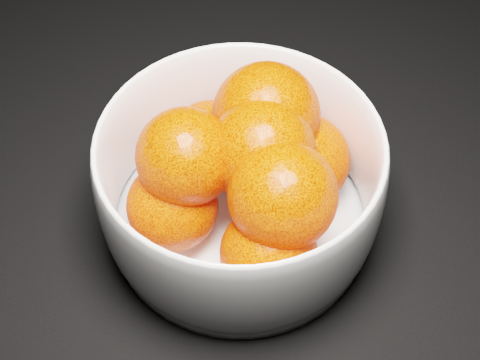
{
  "coord_description": "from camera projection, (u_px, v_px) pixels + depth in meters",
  "views": [
    {
      "loc": [
        0.04,
        -0.56,
        0.45
      ],
      "look_at": [
        0.02,
        -0.25,
        0.06
      ],
      "focal_mm": 50.0,
      "sensor_mm": 36.0,
      "label": 1
    }
  ],
  "objects": [
    {
      "name": "ground",
      "position": [
        231.0,
        27.0,
        0.7
      ],
      "size": [
        3.0,
        3.0,
        0.0
      ],
      "primitive_type": "cube",
      "color": "black",
      "rests_on": "ground"
    },
    {
      "name": "bowl",
      "position": [
        240.0,
        184.0,
        0.5
      ],
      "size": [
        0.21,
        0.21,
        0.1
      ],
      "rotation": [
        0.0,
        0.0,
        0.24
      ],
      "color": "white",
      "rests_on": "ground"
    },
    {
      "name": "orange_pile",
      "position": [
        248.0,
        168.0,
        0.49
      ],
      "size": [
        0.17,
        0.17,
        0.12
      ],
      "color": "#FF3C07",
      "rests_on": "bowl"
    }
  ]
}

